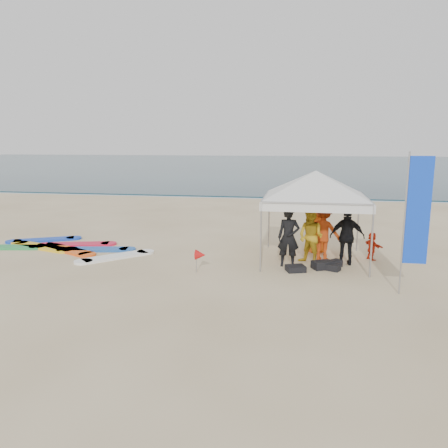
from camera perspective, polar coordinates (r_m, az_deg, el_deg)
ground at (r=10.18m, az=-1.67°, el=-9.37°), size 120.00×120.00×0.00m
ocean at (r=69.48m, az=8.54°, el=7.70°), size 160.00×84.00×0.08m
shoreline_foam at (r=27.85m, az=5.98°, el=3.41°), size 160.00×1.20×0.01m
person_black_a at (r=12.45m, az=8.43°, el=-1.73°), size 0.62×0.40×1.68m
person_yellow at (r=12.82m, az=11.26°, el=-1.64°), size 0.98×0.93×1.60m
person_orange_a at (r=13.33m, az=12.85°, el=-0.98°), size 1.25×0.93×1.72m
person_black_b at (r=12.96m, az=15.78°, el=-1.60°), size 0.98×0.44×1.65m
person_orange_b at (r=14.19m, az=12.22°, el=-0.45°), size 0.95×0.88×1.63m
person_seated at (r=13.82m, az=18.74°, el=-2.75°), size 0.58×0.80×0.84m
canopy_tent at (r=12.94m, az=11.93°, el=6.79°), size 4.06×4.06×3.06m
feather_flag at (r=10.70m, az=23.85°, el=1.38°), size 0.56×0.04×3.28m
marker_pennant at (r=11.79m, az=-3.09°, el=-4.06°), size 0.28×0.28×0.64m
gear_pile at (r=12.46m, az=12.34°, el=-5.39°), size 1.62×1.13×0.22m
surfboard_spread at (r=15.46m, az=-20.04°, el=-2.90°), size 5.65×3.35×0.07m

